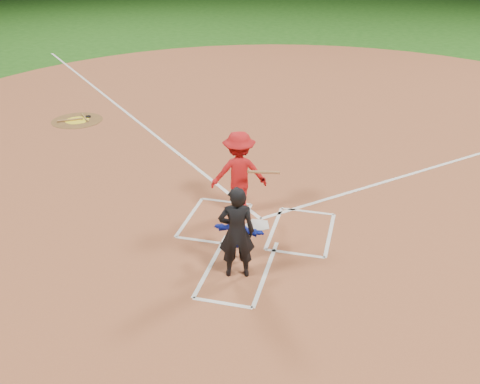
% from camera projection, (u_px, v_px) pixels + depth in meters
% --- Properties ---
extents(ground, '(120.00, 120.00, 0.00)m').
position_uv_depth(ground, '(258.00, 226.00, 11.84)').
color(ground, '#1D5114').
rests_on(ground, ground).
extents(home_plate_dirt, '(28.00, 28.00, 0.01)m').
position_uv_depth(home_plate_dirt, '(299.00, 133.00, 17.02)').
color(home_plate_dirt, brown).
rests_on(home_plate_dirt, ground).
extents(home_plate, '(0.60, 0.60, 0.02)m').
position_uv_depth(home_plate, '(258.00, 225.00, 11.83)').
color(home_plate, silver).
rests_on(home_plate, home_plate_dirt).
extents(on_deck_circle, '(1.70, 1.70, 0.01)m').
position_uv_depth(on_deck_circle, '(77.00, 120.00, 18.12)').
color(on_deck_circle, brown).
rests_on(on_deck_circle, home_plate_dirt).
extents(on_deck_logo, '(0.80, 0.80, 0.00)m').
position_uv_depth(on_deck_logo, '(77.00, 120.00, 18.11)').
color(on_deck_logo, yellow).
rests_on(on_deck_logo, on_deck_circle).
extents(on_deck_bat_a, '(0.61, 0.67, 0.06)m').
position_uv_depth(on_deck_bat_a, '(85.00, 117.00, 18.28)').
color(on_deck_bat_a, olive).
rests_on(on_deck_bat_a, on_deck_circle).
extents(on_deck_bat_b, '(0.72, 0.54, 0.06)m').
position_uv_depth(on_deck_bat_b, '(70.00, 120.00, 18.06)').
color(on_deck_bat_b, brown).
rests_on(on_deck_bat_b, on_deck_circle).
extents(bat_weight_donut, '(0.19, 0.19, 0.05)m').
position_uv_depth(bat_weight_donut, '(88.00, 116.00, 18.40)').
color(bat_weight_donut, black).
rests_on(bat_weight_donut, on_deck_circle).
extents(catcher, '(1.05, 0.38, 1.11)m').
position_uv_depth(catcher, '(237.00, 234.00, 10.44)').
color(catcher, '#1628B3').
rests_on(catcher, home_plate_dirt).
extents(umpire, '(0.77, 0.61, 1.85)m').
position_uv_depth(umpire, '(237.00, 233.00, 9.78)').
color(umpire, black).
rests_on(umpire, home_plate_dirt).
extents(chalk_markings, '(28.35, 17.32, 0.01)m').
position_uv_depth(chalk_markings, '(296.00, 141.00, 16.40)').
color(chalk_markings, white).
rests_on(chalk_markings, home_plate_dirt).
extents(batter_at_plate, '(1.63, 1.10, 1.96)m').
position_uv_depth(batter_at_plate, '(239.00, 173.00, 11.97)').
color(batter_at_plate, red).
rests_on(batter_at_plate, home_plate_dirt).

